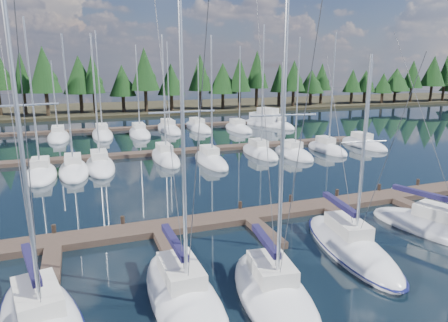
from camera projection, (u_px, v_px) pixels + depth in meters
name	position (u px, v px, depth m)	size (l,w,h in m)	color
ground	(196.00, 174.00, 37.91)	(260.00, 260.00, 0.00)	black
far_shore	(123.00, 109.00, 92.55)	(220.00, 30.00, 0.60)	#2F2A1A
main_dock	(250.00, 219.00, 26.34)	(44.00, 6.13, 0.90)	#48372D
back_docks	(156.00, 138.00, 55.72)	(50.00, 21.80, 0.40)	#48372D
front_sailboat_2	(184.00, 297.00, 17.36)	(2.98, 8.97, 15.25)	silver
front_sailboat_3	(274.00, 294.00, 17.59)	(4.03, 8.24, 14.95)	silver
front_sailboat_4	(350.00, 247.00, 22.23)	(4.29, 9.80, 11.45)	silver
back_sailboat_rows	(169.00, 142.00, 52.24)	(48.23, 32.80, 15.55)	silver
motor_yacht_right	(266.00, 122.00, 68.84)	(6.71, 10.50, 5.00)	silver
tree_line	(124.00, 78.00, 81.78)	(184.81, 11.86, 14.37)	black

